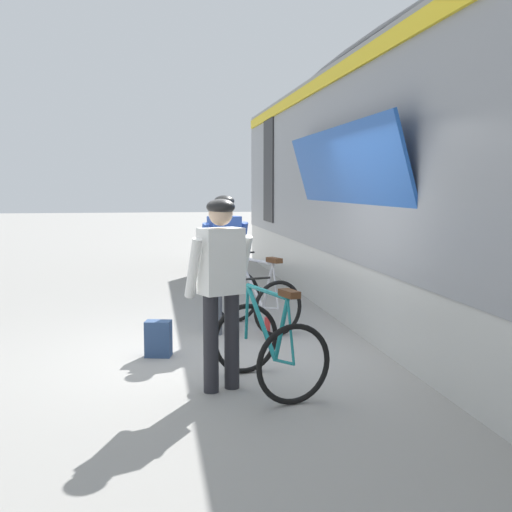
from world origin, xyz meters
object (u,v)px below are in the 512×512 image
Objects in this scene: cyclist_near_in_blue at (224,252)px; bicycle_far_teal at (268,346)px; train_car at (458,179)px; cyclist_far_in_white at (221,277)px; bicycle_near_silver at (257,299)px; backpack_on_platform at (158,339)px; water_bottle_near_the_bikes at (267,324)px.

cyclist_near_in_blue is 1.44× the size of bicycle_far_teal.
train_car is 4.24m from cyclist_far_in_white.
cyclist_far_in_white is at bearing -97.27° from cyclist_near_in_blue.
cyclist_near_in_blue is 1.40× the size of bicycle_near_silver.
bicycle_far_teal is 1.64m from backpack_on_platform.
bicycle_far_teal is 3.05× the size of backpack_on_platform.
backpack_on_platform is at bearing -137.76° from bicycle_near_silver.
cyclist_far_in_white is 1.63m from backpack_on_platform.
cyclist_far_in_white reaches higher than bicycle_near_silver.
bicycle_far_teal is at bearing -96.95° from bicycle_near_silver.
bicycle_far_teal reaches higher than water_bottle_near_the_bikes.
bicycle_far_teal is 2.33m from water_bottle_near_the_bikes.
cyclist_far_in_white is 2.64m from bicycle_near_silver.
backpack_on_platform is (-0.85, -0.98, -0.85)m from cyclist_near_in_blue.
water_bottle_near_the_bikes is at bearing 79.88° from bicycle_far_teal.
cyclist_far_in_white is (-3.43, -2.31, -0.91)m from train_car.
cyclist_far_in_white is 2.60m from water_bottle_near_the_bikes.
backpack_on_platform is 1.72m from water_bottle_near_the_bikes.
bicycle_far_teal is (0.44, -0.01, -0.65)m from cyclist_far_in_white.
water_bottle_near_the_bikes is at bearing 48.34° from backpack_on_platform.
backpack_on_platform is at bearing 113.82° from cyclist_far_in_white.
bicycle_near_silver is 1.03× the size of bicycle_far_teal.
backpack_on_platform is at bearing -144.75° from water_bottle_near_the_bikes.
backpack_on_platform is (-1.00, 1.28, -0.20)m from bicycle_far_teal.
train_car is at bearing 27.61° from backpack_on_platform.
water_bottle_near_the_bikes is (-2.59, -0.04, -1.87)m from train_car.
water_bottle_near_the_bikes is at bearing 1.31° from cyclist_near_in_blue.
cyclist_far_in_white is 9.17× the size of water_bottle_near_the_bikes.
backpack_on_platform is (-1.30, -1.18, -0.20)m from bicycle_near_silver.
bicycle_far_teal is at bearing -100.12° from water_bottle_near_the_bikes.
water_bottle_near_the_bikes is (1.41, 0.99, -0.10)m from backpack_on_platform.
bicycle_near_silver is 1.77m from backpack_on_platform.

